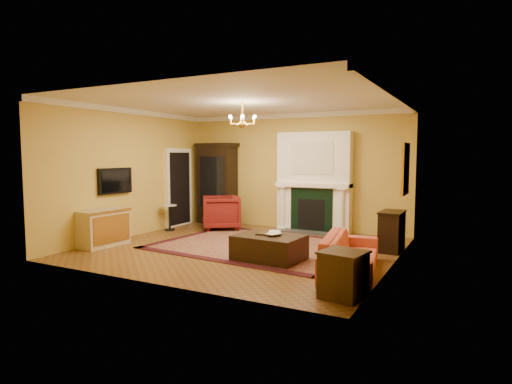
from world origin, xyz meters
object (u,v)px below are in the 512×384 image
Objects in this scene: wingback_armchair at (221,211)px; pedestal_table at (170,216)px; console_table at (392,232)px; coral_sofa at (350,247)px; leather_ottoman at (269,247)px; commode at (103,228)px; china_cabinet at (217,185)px; end_table at (343,276)px.

wingback_armchair is 1.45× the size of pedestal_table.
wingback_armchair reaches higher than console_table.
wingback_armchair is 4.73m from coral_sofa.
wingback_armchair is 0.80× the size of leather_ottoman.
pedestal_table is 2.13m from commode.
china_cabinet is 2.07× the size of commode.
china_cabinet is 3.53× the size of end_table.
leather_ottoman is (2.55, -2.37, -0.24)m from wingback_armchair.
wingback_armchair is at bearing -46.97° from china_cabinet.
console_table is (4.40, -0.57, -0.09)m from wingback_armchair.
commode is 5.98m from console_table.
china_cabinet is 2.76× the size of console_table.
commode is (-0.49, -3.67, -0.69)m from china_cabinet.
console_table reaches higher than commode.
wingback_armchair reaches higher than leather_ottoman.
console_table is 2.59m from leather_ottoman.
china_cabinet reaches higher than pedestal_table.
console_table is 0.65× the size of leather_ottoman.
commode is 5.20m from coral_sofa.
pedestal_table reaches higher than leather_ottoman.
console_table is at bearing 88.93° from end_table.
commode is at bearing -55.77° from wingback_armchair.
wingback_armchair reaches higher than pedestal_table.
coral_sofa is (5.14, -1.66, 0.02)m from pedestal_table.
coral_sofa is (5.18, 0.47, 0.02)m from commode.
wingback_armchair is 0.46× the size of coral_sofa.
wingback_armchair is 3.49m from leather_ottoman.
coral_sofa reaches higher than commode.
china_cabinet is 1.75m from pedestal_table.
commode is at bearing -154.95° from console_table.
pedestal_table is 0.63× the size of commode.
china_cabinet is 6.76m from end_table.
console_table is at bearing 2.04° from pedestal_table.
leather_ottoman is at bearing 12.27° from wingback_armchair.
wingback_armchair is 1.32m from pedestal_table.
leather_ottoman is (3.16, -3.15, -0.84)m from china_cabinet.
china_cabinet is at bearing 138.79° from leather_ottoman.
coral_sofa reaches higher than pedestal_table.
console_table is at bearing -10.50° from china_cabinet.
commode reaches higher than end_table.
coral_sofa is 1.53m from leather_ottoman.
commode is (-1.11, -2.89, -0.09)m from wingback_armchair.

